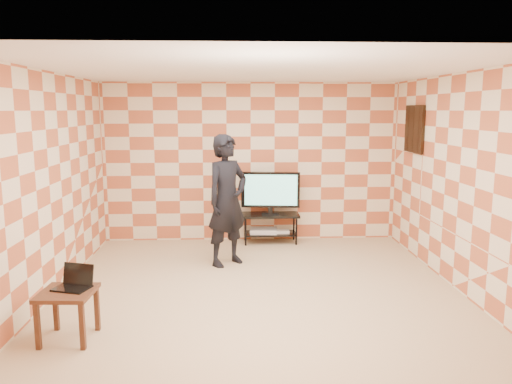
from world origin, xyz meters
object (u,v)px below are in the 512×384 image
tv_stand (270,222)px  side_table (67,300)px  tv (271,191)px  person (227,200)px

tv_stand → side_table: 4.19m
tv → tv_stand: bearing=96.2°
tv → side_table: tv is taller
side_table → tv: bearing=57.4°
tv_stand → tv: tv is taller
tv_stand → person: bearing=-121.7°
tv_stand → person: size_ratio=0.51×
person → side_table: bearing=-163.4°
tv_stand → person: (-0.72, -1.16, 0.59)m
side_table → tv_stand: bearing=57.4°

